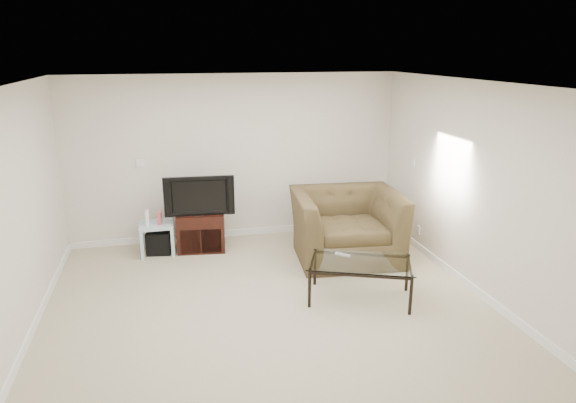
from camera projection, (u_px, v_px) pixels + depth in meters
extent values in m
plane|color=tan|center=(270.00, 310.00, 5.80)|extent=(5.00, 5.00, 0.00)
plane|color=white|center=(268.00, 84.00, 5.09)|extent=(5.00, 5.00, 0.00)
cube|color=silver|center=(236.00, 158.00, 7.77)|extent=(5.00, 0.02, 2.50)
cube|color=silver|center=(12.00, 222.00, 4.88)|extent=(0.02, 5.00, 2.50)
cube|color=silver|center=(478.00, 190.00, 6.01)|extent=(0.02, 5.00, 2.50)
cube|color=white|center=(140.00, 163.00, 7.45)|extent=(0.12, 0.02, 0.12)
cube|color=white|center=(414.00, 162.00, 7.50)|extent=(0.02, 0.09, 0.13)
cube|color=white|center=(418.00, 230.00, 7.49)|extent=(0.02, 0.08, 0.12)
cube|color=black|center=(201.00, 220.00, 7.41)|extent=(0.43, 0.32, 0.06)
imported|color=black|center=(199.00, 194.00, 7.31)|extent=(0.93, 0.25, 0.57)
cube|color=black|center=(160.00, 242.00, 7.41)|extent=(0.39, 0.39, 0.34)
cube|color=white|center=(147.00, 218.00, 7.24)|extent=(0.05, 0.15, 0.20)
cube|color=#CC4C4C|center=(160.00, 218.00, 7.28)|extent=(0.07, 0.14, 0.18)
imported|color=#4C3B1D|center=(347.00, 214.00, 7.10)|extent=(1.54, 1.08, 1.27)
cube|color=#B2B2B7|center=(343.00, 255.00, 6.10)|extent=(0.17, 0.17, 0.02)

